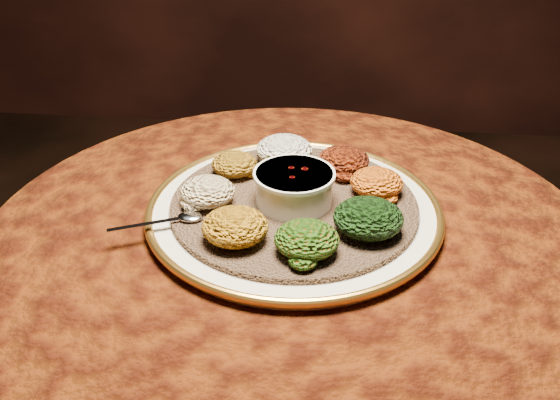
# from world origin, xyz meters

# --- Properties ---
(table) EXTENTS (0.96, 0.96, 0.73)m
(table) POSITION_xyz_m (0.00, 0.00, 0.55)
(table) COLOR black
(table) RESTS_ON ground
(platter) EXTENTS (0.52, 0.52, 0.02)m
(platter) POSITION_xyz_m (0.00, 0.04, 0.75)
(platter) COLOR beige
(platter) RESTS_ON table
(injera) EXTENTS (0.50, 0.50, 0.01)m
(injera) POSITION_xyz_m (0.00, 0.04, 0.76)
(injera) COLOR brown
(injera) RESTS_ON platter
(stew_bowl) EXTENTS (0.13, 0.13, 0.05)m
(stew_bowl) POSITION_xyz_m (0.00, 0.04, 0.79)
(stew_bowl) COLOR white
(stew_bowl) RESTS_ON injera
(spoon) EXTENTS (0.13, 0.07, 0.01)m
(spoon) POSITION_xyz_m (-0.16, -0.03, 0.77)
(spoon) COLOR silver
(spoon) RESTS_ON injera
(portion_ayib) EXTENTS (0.10, 0.09, 0.05)m
(portion_ayib) POSITION_xyz_m (-0.03, 0.17, 0.79)
(portion_ayib) COLOR white
(portion_ayib) RESTS_ON injera
(portion_kitfo) EXTENTS (0.09, 0.08, 0.04)m
(portion_kitfo) POSITION_xyz_m (0.08, 0.15, 0.78)
(portion_kitfo) COLOR black
(portion_kitfo) RESTS_ON injera
(portion_tikil) EXTENTS (0.09, 0.08, 0.04)m
(portion_tikil) POSITION_xyz_m (0.13, 0.08, 0.78)
(portion_tikil) COLOR #A35C0D
(portion_tikil) RESTS_ON injera
(portion_gomen) EXTENTS (0.10, 0.10, 0.05)m
(portion_gomen) POSITION_xyz_m (0.12, -0.04, 0.79)
(portion_gomen) COLOR black
(portion_gomen) RESTS_ON injera
(portion_mixveg) EXTENTS (0.09, 0.09, 0.04)m
(portion_mixveg) POSITION_xyz_m (0.03, -0.10, 0.78)
(portion_mixveg) COLOR #AD330B
(portion_mixveg) RESTS_ON injera
(portion_kik) EXTENTS (0.10, 0.09, 0.05)m
(portion_kik) POSITION_xyz_m (-0.07, -0.08, 0.78)
(portion_kik) COLOR #B2730F
(portion_kik) RESTS_ON injera
(portion_timatim) EXTENTS (0.09, 0.08, 0.04)m
(portion_timatim) POSITION_xyz_m (-0.13, 0.02, 0.78)
(portion_timatim) COLOR #710C06
(portion_timatim) RESTS_ON injera
(portion_shiro) EXTENTS (0.08, 0.07, 0.04)m
(portion_shiro) POSITION_xyz_m (-0.11, 0.12, 0.78)
(portion_shiro) COLOR #82540F
(portion_shiro) RESTS_ON injera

